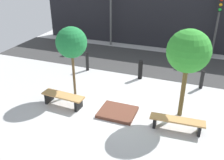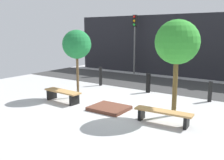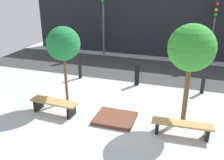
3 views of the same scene
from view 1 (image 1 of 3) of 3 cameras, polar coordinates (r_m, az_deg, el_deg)
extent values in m
plane|color=#B5B5B5|center=(10.14, 2.65, -5.52)|extent=(18.00, 18.00, 0.00)
cube|color=#373737|center=(14.22, 8.64, 3.97)|extent=(18.00, 3.83, 0.01)
cube|color=black|center=(16.50, 11.53, 14.07)|extent=(16.20, 0.50, 3.96)
cube|color=black|center=(10.52, -14.16, -3.80)|extent=(0.13, 0.48, 0.42)
cube|color=black|center=(9.80, -7.65, -5.57)|extent=(0.13, 0.48, 0.42)
cube|color=#B2844C|center=(10.02, -11.14, -3.49)|extent=(1.78, 0.58, 0.06)
cube|color=black|center=(8.97, 9.79, -9.28)|extent=(0.12, 0.39, 0.37)
cube|color=black|center=(8.98, 19.31, -10.53)|extent=(0.12, 0.39, 0.37)
cube|color=#B2844C|center=(8.82, 14.70, -8.82)|extent=(1.86, 0.50, 0.06)
cube|color=brown|center=(9.53, 1.27, -7.36)|extent=(1.35, 1.15, 0.13)
cylinder|color=brown|center=(10.50, -8.74, 1.52)|extent=(0.11, 0.11, 1.99)
sphere|color=#1E783A|center=(10.01, -9.27, 8.48)|extent=(1.24, 1.24, 1.24)
cylinder|color=brown|center=(9.30, 15.93, -2.20)|extent=(0.16, 0.16, 2.13)
sphere|color=green|center=(8.72, 17.11, 6.33)|extent=(1.48, 1.48, 1.48)
cylinder|color=black|center=(12.99, -5.69, 4.30)|extent=(0.16, 0.16, 1.00)
cylinder|color=black|center=(12.10, 6.48, 2.33)|extent=(0.21, 0.21, 0.92)
cylinder|color=black|center=(11.83, 19.84, 0.09)|extent=(0.16, 0.16, 0.86)
cylinder|color=#565656|center=(16.55, -0.29, 14.62)|extent=(0.12, 0.12, 3.96)
cylinder|color=#494949|center=(15.57, 22.73, 10.83)|extent=(0.12, 0.12, 3.42)
cube|color=black|center=(15.32, 23.61, 15.55)|extent=(0.28, 0.16, 0.78)
sphere|color=red|center=(15.18, 23.79, 16.44)|extent=(0.17, 0.17, 0.17)
sphere|color=orange|center=(15.21, 23.61, 15.49)|extent=(0.17, 0.17, 0.17)
sphere|color=green|center=(15.26, 23.43, 14.54)|extent=(0.17, 0.17, 0.17)
camera|label=2|loc=(3.51, 79.76, -46.44)|focal=40.00mm
camera|label=3|loc=(1.05, -13.62, -34.12)|focal=40.00mm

